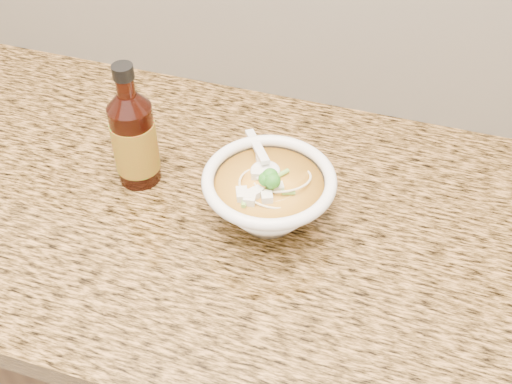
% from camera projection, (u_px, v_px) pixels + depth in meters
% --- Properties ---
extents(cabinet, '(4.00, 0.65, 0.86)m').
position_uv_depth(cabinet, '(218.00, 360.00, 1.34)').
color(cabinet, '#331F0F').
rests_on(cabinet, ground).
extents(counter_slab, '(4.00, 0.68, 0.04)m').
position_uv_depth(counter_slab, '(207.00, 208.00, 1.03)').
color(counter_slab, '#A6743D').
rests_on(counter_slab, cabinet).
extents(soup_bowl, '(0.20, 0.21, 0.11)m').
position_uv_depth(soup_bowl, '(269.00, 197.00, 0.95)').
color(soup_bowl, white).
rests_on(soup_bowl, counter_slab).
extents(hot_sauce_bottle, '(0.08, 0.08, 0.21)m').
position_uv_depth(hot_sauce_bottle, '(134.00, 139.00, 0.99)').
color(hot_sauce_bottle, '#350E07').
rests_on(hot_sauce_bottle, counter_slab).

